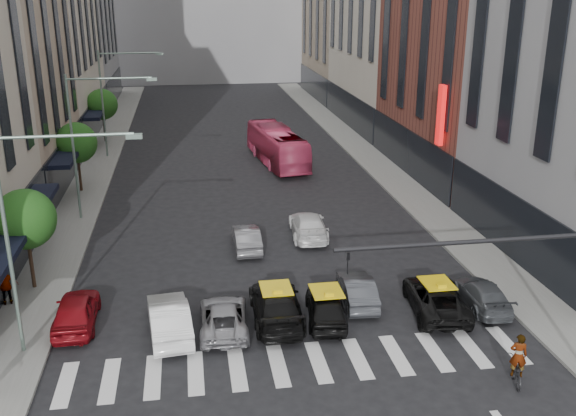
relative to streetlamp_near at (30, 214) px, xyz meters
name	(u,v)px	position (x,y,z in m)	size (l,w,h in m)	color
ground	(311,385)	(10.04, -4.00, -5.90)	(160.00, 160.00, 0.00)	black
sidewalk_left	(93,176)	(-1.46, 26.00, -5.83)	(3.00, 96.00, 0.15)	slate
sidewalk_right	(377,164)	(21.54, 26.00, -5.83)	(3.00, 96.00, 0.15)	slate
building_right_b	(469,2)	(27.04, 23.00, 7.10)	(8.00, 18.00, 26.00)	brown
tree_near	(25,219)	(-1.76, 6.00, -2.25)	(2.88, 2.88, 4.95)	black
tree_mid	(76,143)	(-1.76, 22.00, -2.25)	(2.88, 2.88, 4.95)	black
tree_far	(102,104)	(-1.76, 38.00, -2.25)	(2.88, 2.88, 4.95)	black
streetlamp_near	(30,214)	(0.00, 0.00, 0.00)	(5.38, 0.25, 9.00)	gray
streetlamp_mid	(87,128)	(0.00, 16.00, 0.00)	(5.38, 0.25, 9.00)	gray
streetlamp_far	(113,89)	(0.00, 32.00, 0.00)	(5.38, 0.25, 9.00)	gray
traffic_signal	(532,273)	(17.74, -5.00, -1.43)	(10.10, 0.20, 6.00)	black
liberty_sign	(441,115)	(22.64, 16.00, 0.10)	(0.30, 0.70, 4.00)	red
car_red	(76,311)	(0.84, 1.97, -5.16)	(1.75, 4.34, 1.48)	maroon
car_white_front	(169,318)	(4.84, 0.62, -5.13)	(1.63, 4.67, 1.54)	white
car_silver	(224,317)	(7.14, 0.66, -5.29)	(2.03, 4.40, 1.22)	gray
taxi_left	(276,304)	(9.48, 1.12, -5.14)	(2.15, 5.28, 1.53)	black
taxi_center	(326,306)	(11.65, 0.71, -5.19)	(1.68, 4.18, 1.43)	black
car_grey_mid	(357,290)	(13.44, 2.17, -5.24)	(1.40, 4.02, 1.33)	#3B3D42
taxi_right	(436,297)	(16.74, 0.79, -5.21)	(2.31, 5.01, 1.39)	black
car_grey_curb	(482,294)	(19.04, 0.90, -5.29)	(1.72, 4.23, 1.23)	#474B50
car_row2_left	(246,238)	(8.98, 9.49, -5.24)	(1.41, 4.05, 1.34)	gray
car_row2_right	(308,225)	(12.78, 10.84, -5.19)	(2.00, 4.93, 1.43)	white
bus	(277,146)	(13.32, 27.70, -4.38)	(2.56, 10.93, 3.04)	#C83A61
motorcycle	(516,371)	(17.66, -4.96, -5.44)	(0.61, 1.76, 0.93)	black
rider	(521,339)	(17.66, -4.96, -4.11)	(0.63, 0.42, 1.74)	gray
pedestrian_far	(6,286)	(-2.56, 4.32, -4.84)	(1.07, 0.45, 1.83)	gray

